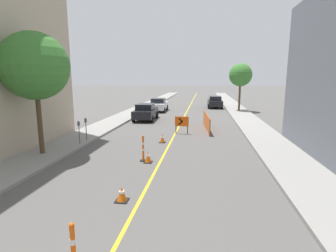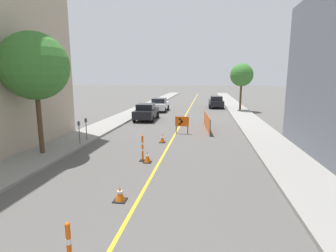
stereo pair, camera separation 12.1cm
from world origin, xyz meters
The scene contains 16 objects.
lane_stripe centered at (0.00, 36.77, 0.00)m, with size 0.12×73.55×0.01m.
sidewalk_left centered at (-6.13, 36.77, 0.07)m, with size 2.51×73.55×0.15m.
sidewalk_right centered at (6.13, 36.77, 0.07)m, with size 2.51×73.55×0.15m.
traffic_cone_third centered at (-0.58, 11.34, 0.24)m, with size 0.42×0.42×0.49m.
traffic_cone_fourth centered at (-0.56, 15.40, 0.26)m, with size 0.39×0.39×0.53m.
traffic_cone_fifth centered at (-0.50, 19.38, 0.26)m, with size 0.38×0.38×0.53m.
delineator_post_rear centered at (-0.84, 15.59, 0.56)m, with size 0.30×0.30×1.29m.
arrow_barricade_primary centered at (0.47, 22.18, 0.86)m, with size 1.00×0.14×1.26m.
safety_mesh_fence centered at (2.27, 24.05, 0.60)m, with size 0.48×5.13×1.20m.
parked_car_curb_near centered at (-3.51, 28.01, 0.80)m, with size 1.95×4.35×1.59m.
parked_car_curb_mid centered at (-3.44, 34.85, 0.80)m, with size 1.94×4.33×1.59m.
parked_car_curb_far centered at (3.50, 39.68, 0.80)m, with size 1.95×4.36×1.59m.
parking_meter_near_curb centered at (-5.23, 18.75, 1.14)m, with size 0.12×0.11×1.42m.
parking_meter_far_curb centered at (-5.23, 17.83, 1.11)m, with size 0.12×0.11×1.37m.
street_tree_left_near centered at (-6.26, 15.72, 4.57)m, with size 3.33×3.33×6.10m.
street_tree_right_near centered at (6.26, 36.12, 4.33)m, with size 2.71×2.71×5.56m.
Camera 1 is at (2.04, 3.56, 4.01)m, focal length 28.00 mm.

